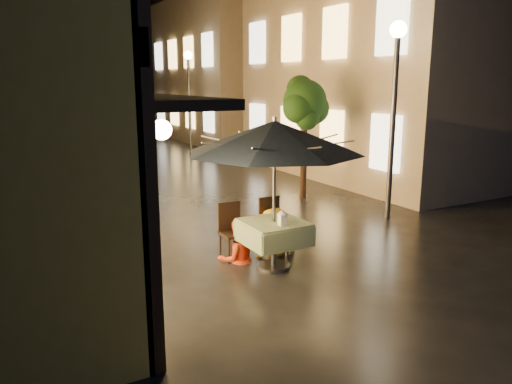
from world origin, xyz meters
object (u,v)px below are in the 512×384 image
table_lantern (282,217)px  person_orange (237,220)px  cafe_table (274,233)px  person_yellow (275,210)px  patio_umbrella (274,137)px  bicycle_0 (121,208)px  streetlamp_near (395,85)px

table_lantern → person_orange: 0.92m
cafe_table → person_yellow: (0.37, 0.58, 0.21)m
table_lantern → person_orange: bearing=115.7°
table_lantern → cafe_table: bearing=90.0°
patio_umbrella → person_yellow: patio_umbrella is taller
person_yellow → bicycle_0: bearing=-56.7°
person_orange → table_lantern: bearing=120.3°
bicycle_0 → cafe_table: bearing=-168.0°
cafe_table → patio_umbrella: size_ratio=0.35×
cafe_table → person_yellow: bearing=57.6°
streetlamp_near → person_yellow: (-3.46, -0.83, -2.12)m
cafe_table → person_orange: person_orange is taller
streetlamp_near → person_yellow: size_ratio=2.66×
person_yellow → bicycle_0: 3.50m
cafe_table → patio_umbrella: (0.00, -0.00, 1.56)m
patio_umbrella → person_orange: bearing=125.2°
patio_umbrella → cafe_table: bearing=90.0°
person_orange → person_yellow: (0.76, 0.03, 0.09)m
streetlamp_near → bicycle_0: (-5.45, 2.03, -2.48)m
cafe_table → table_lantern: bearing=-90.0°
streetlamp_near → table_lantern: bearing=-156.5°
person_orange → person_yellow: bearing=-173.4°
streetlamp_near → cafe_table: 4.70m
person_orange → bicycle_0: 3.15m
cafe_table → bicycle_0: (-1.62, 3.44, -0.15)m
patio_umbrella → person_yellow: (0.37, 0.58, -1.35)m
streetlamp_near → cafe_table: size_ratio=4.27×
cafe_table → streetlamp_near: bearing=20.2°
streetlamp_near → cafe_table: bearing=-159.8°
patio_umbrella → person_orange: 1.59m
cafe_table → table_lantern: (-0.00, -0.26, 0.33)m
patio_umbrella → table_lantern: bearing=-90.0°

